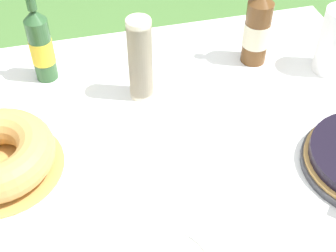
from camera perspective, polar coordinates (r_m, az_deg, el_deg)
The scene contains 6 objects.
garden_table at distance 1.33m, azimuth -0.14°, elevation -5.48°, with size 1.48×1.23×0.77m.
tablecloth at distance 1.28m, azimuth -0.14°, elevation -3.86°, with size 1.49×1.24×0.10m.
cup_stack at distance 1.37m, azimuth -3.40°, elevation 8.07°, with size 0.07×0.07×0.27m.
cider_bottle_green at distance 1.50m, azimuth -15.26°, elevation 9.55°, with size 0.07×0.07×0.33m.
cider_bottle_amber at distance 1.55m, azimuth 10.84°, elevation 11.63°, with size 0.09×0.09×0.33m.
paper_towel_roll at distance 1.58m, azimuth 19.83°, elevation 9.71°, with size 0.11×0.11×0.22m.
Camera 1 is at (-0.21, -0.83, 1.71)m, focal length 50.00 mm.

